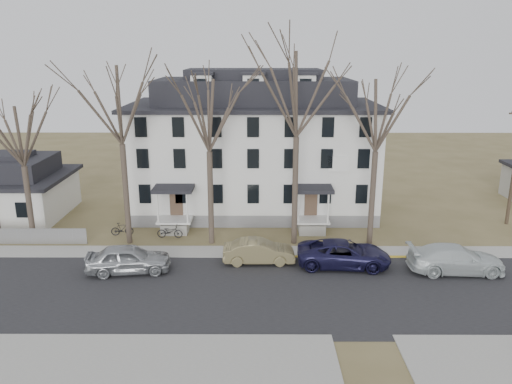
{
  "coord_description": "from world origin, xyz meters",
  "views": [
    {
      "loc": [
        -1.64,
        -24.15,
        13.58
      ],
      "look_at": [
        -1.76,
        9.0,
        4.09
      ],
      "focal_mm": 35.0,
      "sensor_mm": 36.0,
      "label": 1
    }
  ],
  "objects_px": {
    "tree_mid_left": "(208,110)",
    "car_tan": "(259,252)",
    "bicycle_right": "(122,230)",
    "small_house": "(15,190)",
    "tree_mid_right": "(378,111)",
    "tree_center": "(297,88)",
    "car_navy": "(344,254)",
    "tree_far_left": "(119,99)",
    "car_silver": "(129,259)",
    "tree_bungalow": "(20,132)",
    "car_white": "(456,259)",
    "bicycle_left": "(170,232)",
    "boarding_house": "(254,149)"
  },
  "relations": [
    {
      "from": "tree_center",
      "to": "car_navy",
      "type": "bearing_deg",
      "value": -54.1
    },
    {
      "from": "small_house",
      "to": "bicycle_left",
      "type": "height_order",
      "value": "small_house"
    },
    {
      "from": "tree_mid_right",
      "to": "tree_bungalow",
      "type": "xyz_separation_m",
      "value": [
        -24.5,
        0.0,
        -1.48
      ]
    },
    {
      "from": "car_silver",
      "to": "bicycle_right",
      "type": "distance_m",
      "value": 6.78
    },
    {
      "from": "car_tan",
      "to": "bicycle_right",
      "type": "distance_m",
      "value": 11.43
    },
    {
      "from": "tree_far_left",
      "to": "car_navy",
      "type": "distance_m",
      "value": 18.16
    },
    {
      "from": "tree_mid_left",
      "to": "tree_center",
      "type": "relative_size",
      "value": 0.87
    },
    {
      "from": "tree_far_left",
      "to": "car_navy",
      "type": "height_order",
      "value": "tree_far_left"
    },
    {
      "from": "tree_mid_left",
      "to": "car_tan",
      "type": "distance_m",
      "value": 10.12
    },
    {
      "from": "tree_mid_left",
      "to": "tree_mid_right",
      "type": "height_order",
      "value": "same"
    },
    {
      "from": "tree_bungalow",
      "to": "car_silver",
      "type": "height_order",
      "value": "tree_bungalow"
    },
    {
      "from": "tree_center",
      "to": "car_tan",
      "type": "distance_m",
      "value": 11.2
    },
    {
      "from": "tree_mid_left",
      "to": "tree_mid_right",
      "type": "xyz_separation_m",
      "value": [
        11.5,
        0.0,
        0.0
      ]
    },
    {
      "from": "car_navy",
      "to": "tree_far_left",
      "type": "bearing_deg",
      "value": 78.9
    },
    {
      "from": "tree_mid_right",
      "to": "car_silver",
      "type": "distance_m",
      "value": 19.13
    },
    {
      "from": "car_tan",
      "to": "bicycle_left",
      "type": "xyz_separation_m",
      "value": [
        -6.62,
        4.43,
        -0.27
      ]
    },
    {
      "from": "car_navy",
      "to": "bicycle_right",
      "type": "bearing_deg",
      "value": 75.09
    },
    {
      "from": "small_house",
      "to": "bicycle_right",
      "type": "height_order",
      "value": "small_house"
    },
    {
      "from": "small_house",
      "to": "tree_far_left",
      "type": "xyz_separation_m",
      "value": [
        11.0,
        -6.2,
        8.09
      ]
    },
    {
      "from": "tree_bungalow",
      "to": "bicycle_left",
      "type": "relative_size",
      "value": 5.66
    },
    {
      "from": "small_house",
      "to": "bicycle_right",
      "type": "bearing_deg",
      "value": -25.41
    },
    {
      "from": "car_tan",
      "to": "tree_far_left",
      "type": "bearing_deg",
      "value": 67.78
    },
    {
      "from": "car_silver",
      "to": "car_navy",
      "type": "bearing_deg",
      "value": -93.2
    },
    {
      "from": "car_silver",
      "to": "bicycle_right",
      "type": "height_order",
      "value": "car_silver"
    },
    {
      "from": "small_house",
      "to": "bicycle_right",
      "type": "xyz_separation_m",
      "value": [
        10.12,
        -4.81,
        -1.75
      ]
    },
    {
      "from": "small_house",
      "to": "bicycle_left",
      "type": "distance_m",
      "value": 14.9
    },
    {
      "from": "car_silver",
      "to": "small_house",
      "type": "bearing_deg",
      "value": 40.08
    },
    {
      "from": "boarding_house",
      "to": "car_navy",
      "type": "distance_m",
      "value": 14.31
    },
    {
      "from": "small_house",
      "to": "tree_mid_right",
      "type": "relative_size",
      "value": 0.68
    },
    {
      "from": "small_house",
      "to": "car_navy",
      "type": "distance_m",
      "value": 27.92
    },
    {
      "from": "tree_bungalow",
      "to": "car_silver",
      "type": "relative_size",
      "value": 2.06
    },
    {
      "from": "bicycle_right",
      "to": "tree_mid_left",
      "type": "bearing_deg",
      "value": -108.09
    },
    {
      "from": "tree_center",
      "to": "car_white",
      "type": "xyz_separation_m",
      "value": [
        9.84,
        -4.92,
        -10.22
      ]
    },
    {
      "from": "tree_mid_left",
      "to": "bicycle_left",
      "type": "relative_size",
      "value": 6.69
    },
    {
      "from": "tree_far_left",
      "to": "car_tan",
      "type": "distance_m",
      "value": 13.9
    },
    {
      "from": "tree_far_left",
      "to": "tree_mid_left",
      "type": "xyz_separation_m",
      "value": [
        6.0,
        0.0,
        -0.74
      ]
    },
    {
      "from": "car_white",
      "to": "car_silver",
      "type": "bearing_deg",
      "value": 90.97
    },
    {
      "from": "tree_mid_right",
      "to": "tree_center",
      "type": "bearing_deg",
      "value": 180.0
    },
    {
      "from": "tree_mid_left",
      "to": "tree_mid_right",
      "type": "distance_m",
      "value": 11.5
    },
    {
      "from": "car_tan",
      "to": "bicycle_right",
      "type": "bearing_deg",
      "value": 62.82
    },
    {
      "from": "tree_mid_right",
      "to": "bicycle_left",
      "type": "height_order",
      "value": "tree_mid_right"
    },
    {
      "from": "bicycle_left",
      "to": "bicycle_right",
      "type": "height_order",
      "value": "bicycle_right"
    },
    {
      "from": "tree_far_left",
      "to": "tree_center",
      "type": "bearing_deg",
      "value": 0.0
    },
    {
      "from": "tree_bungalow",
      "to": "tree_center",
      "type": "bearing_deg",
      "value": 0.0
    },
    {
      "from": "small_house",
      "to": "car_tan",
      "type": "bearing_deg",
      "value": -25.51
    },
    {
      "from": "tree_far_left",
      "to": "car_silver",
      "type": "relative_size",
      "value": 2.62
    },
    {
      "from": "tree_mid_left",
      "to": "car_tan",
      "type": "bearing_deg",
      "value": -45.99
    },
    {
      "from": "car_silver",
      "to": "car_white",
      "type": "bearing_deg",
      "value": -97.01
    },
    {
      "from": "boarding_house",
      "to": "tree_center",
      "type": "bearing_deg",
      "value": -69.8
    },
    {
      "from": "boarding_house",
      "to": "small_house",
      "type": "bearing_deg",
      "value": -174.41
    }
  ]
}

